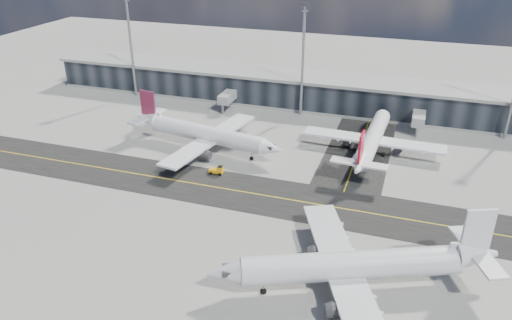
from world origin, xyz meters
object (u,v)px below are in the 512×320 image
object	(u,v)px
airliner_af	(205,134)
airliner_near	(356,266)
airliner_redtail	(372,139)
baggage_tug	(218,170)
service_van	(361,143)

from	to	relation	value
airliner_af	airliner_near	distance (m)	53.84
airliner_af	airliner_redtail	distance (m)	37.36
airliner_af	airliner_redtail	bearing A→B (deg)	114.48
airliner_near	baggage_tug	xyz separation A→B (m)	(-31.83, 26.31, -3.12)
airliner_af	service_van	distance (m)	36.08
airliner_af	baggage_tug	bearing A→B (deg)	44.99
airliner_af	airliner_near	size ratio (longest dim) A/B	0.98
airliner_af	airliner_redtail	xyz separation A→B (m)	(36.15, 9.43, -0.14)
airliner_af	baggage_tug	world-z (taller)	airliner_af
airliner_af	baggage_tug	size ratio (longest dim) A/B	12.84
baggage_tug	service_van	bearing A→B (deg)	127.87
airliner_near	airliner_redtail	bearing A→B (deg)	-19.94
airliner_af	service_van	xyz separation A→B (m)	(33.50, 13.06, -3.01)
baggage_tug	service_van	distance (m)	35.18
airliner_af	airliner_near	xyz separation A→B (m)	(39.24, -36.85, 0.26)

